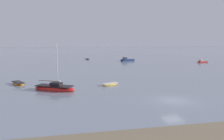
# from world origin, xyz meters

# --- Properties ---
(ground_plane) EXTENTS (800.00, 800.00, 0.00)m
(ground_plane) POSITION_xyz_m (0.00, 0.00, 0.00)
(ground_plane) COLOR gray
(rowboat_moored_2) EXTENTS (3.34, 2.40, 0.50)m
(rowboat_moored_2) POSITION_xyz_m (-6.01, 11.16, 0.14)
(rowboat_moored_2) COLOR gold
(rowboat_moored_2) RESTS_ON ground
(motorboat_moored_1) EXTENTS (4.24, 1.86, 1.56)m
(motorboat_moored_1) POSITION_xyz_m (34.80, 45.13, 0.24)
(motorboat_moored_1) COLOR red
(motorboat_moored_1) RESTS_ON ground
(sailboat_moored_0) EXTENTS (6.97, 5.08, 7.60)m
(sailboat_moored_0) POSITION_xyz_m (-15.14, 8.96, 0.33)
(sailboat_moored_0) COLOR red
(sailboat_moored_0) RESTS_ON ground
(rowboat_moored_4) EXTENTS (3.05, 3.97, 0.60)m
(rowboat_moored_4) POSITION_xyz_m (-21.70, 15.03, 0.16)
(rowboat_moored_4) COLOR orange
(rowboat_moored_4) RESTS_ON ground
(motorboat_moored_3) EXTENTS (6.29, 3.39, 2.27)m
(motorboat_moored_3) POSITION_xyz_m (9.18, 56.74, 0.34)
(motorboat_moored_3) COLOR navy
(motorboat_moored_3) RESTS_ON ground
(rowboat_moored_5) EXTENTS (1.93, 3.66, 0.55)m
(rowboat_moored_5) POSITION_xyz_m (-4.96, 68.20, 0.15)
(rowboat_moored_5) COLOR navy
(rowboat_moored_5) RESTS_ON ground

